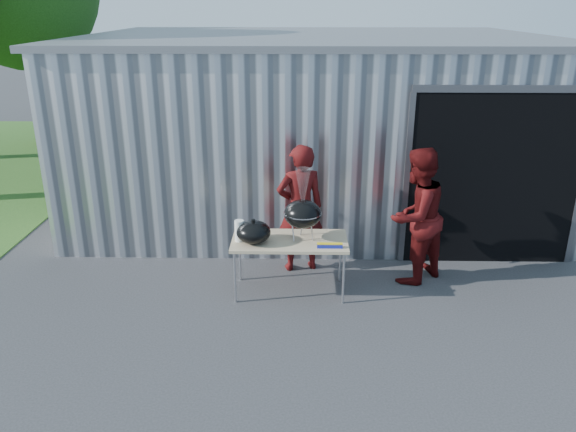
{
  "coord_description": "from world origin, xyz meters",
  "views": [
    {
      "loc": [
        0.52,
        -6.01,
        3.62
      ],
      "look_at": [
        0.39,
        0.76,
        1.05
      ],
      "focal_mm": 35.0,
      "sensor_mm": 36.0,
      "label": 1
    }
  ],
  "objects_px": {
    "folding_table": "(290,242)",
    "person_bystander": "(416,216)",
    "person_cook": "(300,209)",
    "kettle_grill": "(303,209)"
  },
  "relations": [
    {
      "from": "kettle_grill",
      "to": "person_cook",
      "type": "bearing_deg",
      "value": 92.61
    },
    {
      "from": "folding_table",
      "to": "kettle_grill",
      "type": "bearing_deg",
      "value": 10.48
    },
    {
      "from": "folding_table",
      "to": "kettle_grill",
      "type": "xyz_separation_m",
      "value": [
        0.17,
        0.03,
        0.45
      ]
    },
    {
      "from": "person_bystander",
      "to": "folding_table",
      "type": "bearing_deg",
      "value": -27.75
    },
    {
      "from": "kettle_grill",
      "to": "person_bystander",
      "type": "xyz_separation_m",
      "value": [
        1.53,
        0.36,
        -0.22
      ]
    },
    {
      "from": "person_cook",
      "to": "person_bystander",
      "type": "relative_size",
      "value": 0.98
    },
    {
      "from": "person_cook",
      "to": "person_bystander",
      "type": "xyz_separation_m",
      "value": [
        1.56,
        -0.32,
        0.02
      ]
    },
    {
      "from": "person_cook",
      "to": "person_bystander",
      "type": "bearing_deg",
      "value": 154.02
    },
    {
      "from": "folding_table",
      "to": "person_bystander",
      "type": "distance_m",
      "value": 1.76
    },
    {
      "from": "folding_table",
      "to": "person_bystander",
      "type": "xyz_separation_m",
      "value": [
        1.7,
        0.39,
        0.23
      ]
    }
  ]
}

